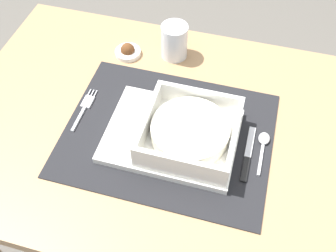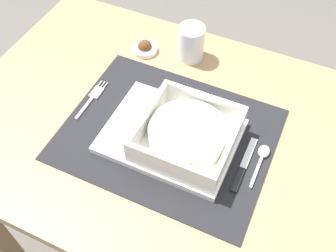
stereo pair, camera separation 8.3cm
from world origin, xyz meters
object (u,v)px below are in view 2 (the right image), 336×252
(fork, at_px, (93,97))
(butter_knife, at_px, (243,168))
(condiment_saucer, at_px, (145,48))
(spoon, at_px, (262,155))
(dining_table, at_px, (169,152))
(drinking_glass, at_px, (191,44))
(porridge_bowl, at_px, (187,135))

(fork, relative_size, butter_knife, 0.91)
(fork, xyz_separation_m, condiment_saucer, (0.03, 0.20, 0.00))
(spoon, relative_size, condiment_saucer, 1.67)
(spoon, bearing_deg, dining_table, 177.45)
(dining_table, xyz_separation_m, butter_knife, (0.18, -0.04, 0.11))
(butter_knife, bearing_deg, fork, 174.14)
(spoon, bearing_deg, drinking_glass, 135.17)
(spoon, xyz_separation_m, drinking_glass, (-0.25, 0.22, 0.03))
(fork, distance_m, butter_knife, 0.38)
(porridge_bowl, relative_size, drinking_glass, 2.11)
(fork, bearing_deg, condiment_saucer, 79.74)
(drinking_glass, relative_size, condiment_saucer, 1.37)
(dining_table, bearing_deg, fork, -179.73)
(fork, height_order, drinking_glass, drinking_glass)
(dining_table, distance_m, porridge_bowl, 0.16)
(dining_table, xyz_separation_m, condiment_saucer, (-0.16, 0.20, 0.12))
(dining_table, height_order, drinking_glass, drinking_glass)
(drinking_glass, bearing_deg, condiment_saucer, -165.38)
(porridge_bowl, xyz_separation_m, spoon, (0.15, 0.04, -0.03))
(porridge_bowl, bearing_deg, condiment_saucer, 132.92)
(fork, bearing_deg, spoon, 0.42)
(dining_table, relative_size, spoon, 8.89)
(condiment_saucer, bearing_deg, spoon, -27.52)
(spoon, distance_m, condiment_saucer, 0.42)
(dining_table, distance_m, drinking_glass, 0.27)
(fork, xyz_separation_m, drinking_glass, (0.15, 0.23, 0.03))
(porridge_bowl, height_order, butter_knife, porridge_bowl)
(butter_knife, distance_m, drinking_glass, 0.35)
(fork, bearing_deg, dining_table, -0.04)
(spoon, distance_m, drinking_glass, 0.34)
(fork, height_order, spoon, spoon)
(butter_knife, bearing_deg, dining_table, 167.73)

